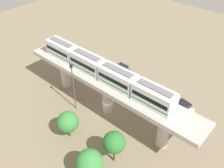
# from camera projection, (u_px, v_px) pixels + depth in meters

# --- Properties ---
(ground_plane) EXTENTS (120.00, 120.00, 0.00)m
(ground_plane) POSITION_uv_depth(u_px,v_px,m) (108.00, 111.00, 46.87)
(ground_plane) COLOR #84755B
(viaduct) EXTENTS (5.20, 35.80, 7.06)m
(viaduct) POSITION_uv_depth(u_px,v_px,m) (108.00, 87.00, 43.51)
(viaduct) COLOR #B7B2AA
(viaduct) RESTS_ON ground
(train) EXTENTS (2.64, 27.45, 3.24)m
(train) POSITION_uv_depth(u_px,v_px,m) (102.00, 70.00, 42.31)
(train) COLOR white
(train) RESTS_ON viaduct
(parked_car_blue) EXTENTS (1.83, 4.21, 1.76)m
(parked_car_blue) POSITION_uv_depth(u_px,v_px,m) (122.00, 69.00, 56.63)
(parked_car_blue) COLOR #284CB7
(parked_car_blue) RESTS_ON ground
(parked_car_orange) EXTENTS (2.75, 4.51, 1.76)m
(parked_car_orange) POSITION_uv_depth(u_px,v_px,m) (136.00, 91.00, 50.39)
(parked_car_orange) COLOR orange
(parked_car_orange) RESTS_ON ground
(parked_car_white) EXTENTS (2.53, 4.46, 1.76)m
(parked_car_white) POSITION_uv_depth(u_px,v_px,m) (183.00, 107.00, 46.68)
(parked_car_white) COLOR white
(parked_car_white) RESTS_ON ground
(tree_near_viaduct) EXTENTS (3.33, 3.33, 5.73)m
(tree_near_viaduct) POSITION_uv_depth(u_px,v_px,m) (114.00, 143.00, 35.80)
(tree_near_viaduct) COLOR brown
(tree_near_viaduct) RESTS_ON ground
(tree_mid_lot) EXTENTS (3.78, 3.78, 5.24)m
(tree_mid_lot) POSITION_uv_depth(u_px,v_px,m) (89.00, 163.00, 33.98)
(tree_mid_lot) COLOR brown
(tree_mid_lot) RESTS_ON ground
(tree_far_corner) EXTENTS (3.52, 3.52, 4.99)m
(tree_far_corner) POSITION_uv_depth(u_px,v_px,m) (68.00, 122.00, 40.14)
(tree_far_corner) COLOR brown
(tree_far_corner) RESTS_ON ground
(signal_post) EXTENTS (0.44, 0.28, 9.66)m
(signal_post) POSITION_uv_depth(u_px,v_px,m) (73.00, 85.00, 44.27)
(signal_post) COLOR #4C4C51
(signal_post) RESTS_ON ground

